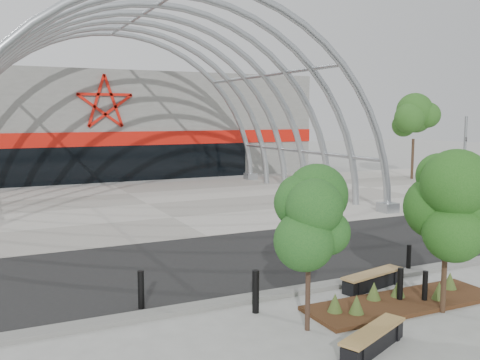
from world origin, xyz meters
name	(u,v)px	position (x,y,z in m)	size (l,w,h in m)	color
ground	(302,288)	(0.00, 0.00, 0.00)	(140.00, 140.00, 0.00)	gray
road	(246,258)	(0.00, 3.50, 0.01)	(140.00, 7.00, 0.02)	black
forecourt	(148,204)	(0.00, 15.50, 0.02)	(60.00, 17.00, 0.04)	gray
kerb	(307,289)	(0.00, -0.25, 0.06)	(60.00, 0.50, 0.12)	slate
arena_building	(87,125)	(0.00, 33.45, 3.99)	(34.00, 15.24, 8.00)	slate
vault_canopy	(148,204)	(0.00, 15.50, 0.02)	(20.80, 15.80, 20.36)	#9FA5A9
planting_bed	(400,300)	(1.56, -2.17, 0.13)	(5.26, 1.66, 0.56)	black
signal_pole	(464,163)	(13.38, 6.51, 2.47)	(0.13, 0.66, 4.73)	gray
street_tree_0	(309,218)	(-1.46, -2.52, 2.56)	(1.56, 1.56, 3.56)	black
street_tree_1	(448,202)	(2.12, -3.03, 2.74)	(1.61, 1.61, 3.82)	#342014
bench_0	(373,340)	(-0.79, -3.97, 0.21)	(2.09, 1.26, 0.44)	black
bench_1	(373,280)	(1.78, -0.83, 0.22)	(2.20, 0.92, 0.45)	black
bollard_0	(141,290)	(-4.46, 0.37, 0.49)	(0.16, 0.16, 0.98)	black
bollard_1	(256,292)	(-2.01, -1.07, 0.53)	(0.17, 0.17, 1.06)	black
bollard_2	(400,286)	(1.63, -2.08, 0.46)	(0.15, 0.15, 0.92)	black
bollard_3	(409,258)	(3.79, -0.08, 0.43)	(0.14, 0.14, 0.85)	black
bollard_4	(425,287)	(2.17, -2.39, 0.43)	(0.14, 0.14, 0.86)	black
bg_tree_1	(414,122)	(21.00, 18.00, 4.25)	(2.70, 2.70, 5.91)	black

